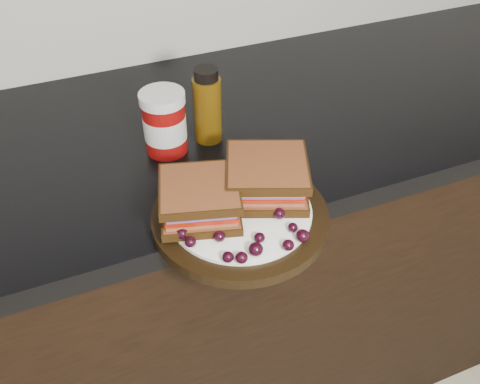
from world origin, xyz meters
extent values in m
cube|color=black|center=(0.00, 1.70, 0.43)|extent=(3.96, 0.58, 0.86)
cube|color=black|center=(0.00, 1.70, 0.88)|extent=(3.98, 0.60, 0.04)
cylinder|color=black|center=(0.24, 1.42, 0.91)|extent=(0.28, 0.28, 0.02)
ellipsoid|color=black|center=(0.15, 1.37, 0.93)|extent=(0.02, 0.02, 0.02)
ellipsoid|color=black|center=(0.19, 1.37, 0.93)|extent=(0.02, 0.02, 0.02)
ellipsoid|color=black|center=(0.19, 1.32, 0.93)|extent=(0.02, 0.02, 0.02)
ellipsoid|color=black|center=(0.20, 1.31, 0.93)|extent=(0.02, 0.02, 0.02)
ellipsoid|color=black|center=(0.23, 1.32, 0.93)|extent=(0.02, 0.02, 0.02)
ellipsoid|color=black|center=(0.24, 1.34, 0.93)|extent=(0.02, 0.02, 0.02)
ellipsoid|color=black|center=(0.28, 1.31, 0.93)|extent=(0.02, 0.02, 0.02)
ellipsoid|color=black|center=(0.30, 1.32, 0.93)|extent=(0.02, 0.02, 0.02)
ellipsoid|color=black|center=(0.30, 1.34, 0.93)|extent=(0.02, 0.02, 0.01)
ellipsoid|color=black|center=(0.29, 1.38, 0.93)|extent=(0.02, 0.02, 0.02)
ellipsoid|color=black|center=(0.34, 1.39, 0.93)|extent=(0.02, 0.02, 0.02)
ellipsoid|color=black|center=(0.33, 1.41, 0.93)|extent=(0.02, 0.02, 0.02)
ellipsoid|color=black|center=(0.32, 1.42, 0.93)|extent=(0.02, 0.02, 0.02)
ellipsoid|color=black|center=(0.31, 1.47, 0.93)|extent=(0.02, 0.02, 0.02)
ellipsoid|color=black|center=(0.19, 1.48, 0.93)|extent=(0.02, 0.02, 0.02)
ellipsoid|color=black|center=(0.20, 1.44, 0.93)|extent=(0.02, 0.02, 0.02)
ellipsoid|color=black|center=(0.17, 1.44, 0.93)|extent=(0.02, 0.02, 0.02)
ellipsoid|color=black|center=(0.18, 1.42, 0.93)|extent=(0.02, 0.02, 0.02)
ellipsoid|color=black|center=(0.14, 1.39, 0.93)|extent=(0.02, 0.02, 0.02)
ellipsoid|color=black|center=(0.19, 1.47, 0.93)|extent=(0.02, 0.02, 0.02)
ellipsoid|color=black|center=(0.19, 1.42, 0.93)|extent=(0.02, 0.02, 0.02)
ellipsoid|color=black|center=(0.18, 1.42, 0.93)|extent=(0.02, 0.02, 0.02)
cylinder|color=maroon|center=(0.19, 1.65, 0.96)|extent=(0.11, 0.11, 0.12)
cylinder|color=#4F3407|center=(0.28, 1.65, 0.97)|extent=(0.06, 0.06, 0.15)
camera|label=1|loc=(0.01, 0.84, 1.49)|focal=40.00mm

